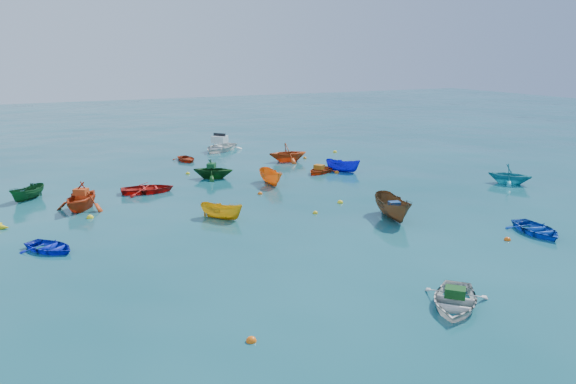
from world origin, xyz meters
name	(u,v)px	position (x,y,z in m)	size (l,w,h in m)	color
ground	(330,221)	(0.00, 0.00, 0.00)	(160.00, 160.00, 0.00)	#0A424B
dinghy_blue_sw	(50,251)	(-13.44, 1.48, 0.00)	(1.85, 2.59, 0.54)	#0F1FC6
dinghy_white_near	(454,307)	(-1.24, -10.67, 0.00)	(2.25, 3.14, 0.65)	beige
sampan_brown_mid	(393,218)	(3.16, -1.12, 0.00)	(1.33, 3.53, 1.36)	brown
dinghy_blue_se	(536,233)	(7.93, -6.23, 0.00)	(2.13, 2.97, 0.62)	#0E40B2
dinghy_orange_w	(82,209)	(-11.38, 7.89, 0.00)	(2.70, 3.13, 1.65)	#C63B12
sampan_yellow_mid	(222,219)	(-4.96, 2.81, 0.00)	(0.94, 2.50, 0.97)	gold
dinghy_cyan_se	(509,184)	(14.92, 2.00, 0.00)	(2.35, 2.73, 1.43)	teal
dinghy_red_nw	(148,192)	(-7.23, 10.18, 0.00)	(2.32, 3.24, 0.67)	#B2130E
sampan_orange_n	(271,184)	(0.62, 8.82, 0.00)	(1.10, 2.93, 1.13)	orange
dinghy_green_n	(213,178)	(-2.27, 12.20, 0.00)	(2.37, 2.75, 1.45)	#0F4114
dinghy_red_ne	(320,173)	(5.28, 10.56, 0.00)	(1.88, 2.63, 0.55)	#BE3D0F
sampan_blue_far	(343,171)	(7.02, 10.25, 0.00)	(1.01, 2.68, 1.04)	#1011D2
dinghy_red_far	(186,161)	(-2.19, 19.18, 0.00)	(1.82, 2.54, 0.53)	#9D270D
dinghy_orange_far	(288,161)	(5.06, 15.44, 0.00)	(2.60, 3.02, 1.59)	#C94512
sampan_green_far	(29,200)	(-14.00, 11.48, 0.00)	(0.95, 2.52, 0.98)	#11491E
motorboat_white	(220,151)	(1.82, 22.48, 0.00)	(3.01, 4.21, 1.47)	white
tarp_green_a	(455,292)	(-1.17, -10.60, 0.49)	(0.69, 0.52, 0.33)	#124A18
tarp_blue_a	(394,204)	(3.12, -1.27, 0.82)	(0.57, 0.43, 0.28)	navy
tarp_orange_a	(81,192)	(-11.35, 7.93, 1.00)	(0.72, 0.55, 0.35)	#D24115
tarp_green_b	(211,166)	(-2.36, 12.25, 0.89)	(0.70, 0.53, 0.34)	#134D22
tarp_orange_b	(319,167)	(5.19, 10.51, 0.44)	(0.69, 0.52, 0.33)	#B96212
buoy_or_a	(251,341)	(-8.47, -9.82, 0.00)	(0.33, 0.33, 0.33)	#FF640D
buoy_ye_a	(315,213)	(-0.06, 1.49, 0.00)	(0.29, 0.29, 0.29)	yellow
buoy_or_b	(507,240)	(5.88, -6.35, 0.00)	(0.32, 0.32, 0.32)	#E9560C
buoy_ye_b	(90,218)	(-11.20, 5.95, 0.00)	(0.36, 0.36, 0.36)	yellow
buoy_or_c	(260,194)	(-1.09, 6.69, 0.00)	(0.31, 0.31, 0.31)	#FA610D
buoy_ye_c	(340,203)	(2.28, 2.75, 0.00)	(0.34, 0.34, 0.34)	yellow
buoy_or_d	(337,173)	(6.37, 9.98, 0.00)	(0.35, 0.35, 0.35)	orange
buoy_ye_d	(188,174)	(-3.46, 14.33, 0.00)	(0.31, 0.31, 0.31)	yellow
buoy_or_e	(305,158)	(6.88, 15.96, 0.00)	(0.30, 0.30, 0.30)	orange
buoy_ye_e	(335,152)	(10.55, 17.31, 0.00)	(0.36, 0.36, 0.36)	yellow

